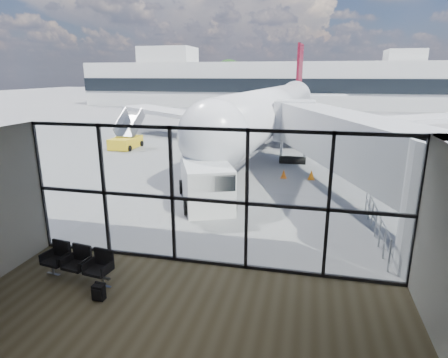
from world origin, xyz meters
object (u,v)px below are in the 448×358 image
at_px(seating_row, 79,261).
at_px(belt_loader, 203,139).
at_px(mobile_stairs, 126,141).
at_px(airliner, 275,109).
at_px(service_van, 206,182).
at_px(backpack, 99,292).

xyz_separation_m(seating_row, belt_loader, (-2.25, 21.23, 0.07)).
height_order(belt_loader, mobile_stairs, mobile_stairs).
relative_size(airliner, belt_loader, 8.65).
height_order(service_van, mobile_stairs, mobile_stairs).
height_order(backpack, service_van, service_van).
bearing_deg(airliner, seating_row, -92.36).
xyz_separation_m(belt_loader, mobile_stairs, (-6.08, -1.91, -0.03)).
distance_m(backpack, mobile_stairs, 22.36).
relative_size(backpack, service_van, 0.09).
bearing_deg(belt_loader, backpack, -57.05).
bearing_deg(belt_loader, seating_row, -59.76).
bearing_deg(airliner, backpack, -89.59).
height_order(airliner, mobile_stairs, airliner).
height_order(backpack, belt_loader, belt_loader).
bearing_deg(mobile_stairs, airliner, 28.14).
xyz_separation_m(backpack, mobile_stairs, (-9.50, 20.24, 0.37)).
bearing_deg(service_van, airliner, 62.19).
distance_m(airliner, service_van, 18.09).
bearing_deg(seating_row, airliner, 90.45).
xyz_separation_m(seating_row, backpack, (1.17, -0.92, -0.34)).
relative_size(backpack, mobile_stairs, 0.13).
xyz_separation_m(seating_row, service_van, (1.87, 7.51, 0.48)).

